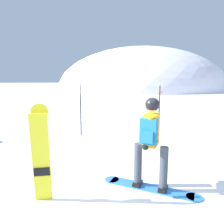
% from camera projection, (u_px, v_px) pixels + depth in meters
% --- Properties ---
extents(ground_plane, '(300.00, 300.00, 0.00)m').
position_uv_depth(ground_plane, '(132.00, 198.00, 3.56)').
color(ground_plane, white).
extents(ridge_peak_main, '(33.81, 30.43, 17.08)m').
position_uv_depth(ridge_peak_main, '(141.00, 90.00, 43.05)').
color(ridge_peak_main, white).
rests_on(ridge_peak_main, ground).
extents(ridge_peak_far, '(20.69, 18.62, 9.06)m').
position_uv_depth(ridge_peak_far, '(207.00, 87.00, 63.31)').
color(ridge_peak_far, white).
rests_on(ridge_peak_far, ground).
extents(snowboarder_main, '(1.59, 1.13, 1.71)m').
position_uv_depth(snowboarder_main, '(151.00, 142.00, 3.71)').
color(snowboarder_main, blue).
rests_on(snowboarder_main, ground).
extents(spare_snowboard, '(0.28, 0.20, 1.65)m').
position_uv_depth(spare_snowboard, '(41.00, 154.00, 3.34)').
color(spare_snowboard, yellow).
rests_on(spare_snowboard, ground).
extents(piste_marker_near, '(0.20, 0.20, 1.99)m').
position_uv_depth(piste_marker_near, '(81.00, 105.00, 7.45)').
color(piste_marker_near, black).
rests_on(piste_marker_near, ground).
extents(piste_marker_far, '(0.20, 0.20, 1.87)m').
position_uv_depth(piste_marker_far, '(159.00, 109.00, 6.86)').
color(piste_marker_far, black).
rests_on(piste_marker_far, ground).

